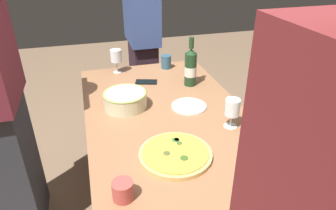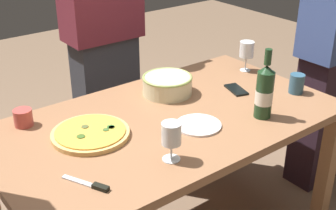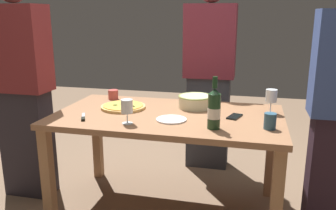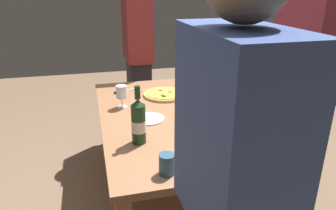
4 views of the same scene
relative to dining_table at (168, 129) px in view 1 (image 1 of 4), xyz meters
The scene contains 13 objects.
ground_plane 0.66m from the dining_table, ahead, with size 8.00×8.00×0.00m, color #7B6049.
dining_table is the anchor object (origin of this frame).
pizza 0.38m from the dining_table, 169.42° to the left, with size 0.33×0.33×0.03m.
serving_bowl 0.30m from the dining_table, 53.21° to the left, with size 0.25×0.25×0.10m.
wine_bottle 0.49m from the dining_table, 35.87° to the right, with size 0.08×0.08×0.33m.
wine_glass_near_pizza 0.40m from the dining_table, 125.44° to the right, with size 0.08×0.08×0.16m.
wine_glass_by_bottle 0.76m from the dining_table, 15.11° to the left, with size 0.08×0.08×0.17m.
cup_amber 0.72m from the dining_table, 14.69° to the right, with size 0.07×0.07×0.10m, color #2E566E.
cup_ceramic 0.65m from the dining_table, 148.93° to the left, with size 0.08×0.08×0.08m, color #BE4A44.
side_plate 0.18m from the dining_table, 68.13° to the right, with size 0.20×0.20×0.01m, color white.
cell_phone 0.47m from the dining_table, ahead, with size 0.07×0.14×0.01m, color black.
pizza_knife 0.59m from the dining_table, 155.01° to the right, with size 0.10×0.19×0.02m.
person_guest_left 1.16m from the dining_table, ahead, with size 0.45×0.24×1.70m.
Camera 1 is at (-1.41, 0.40, 1.61)m, focal length 32.42 mm.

